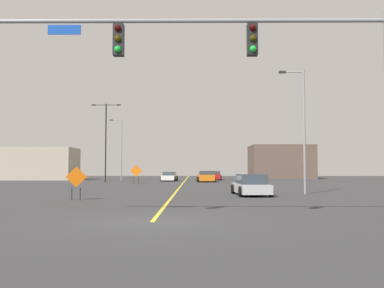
# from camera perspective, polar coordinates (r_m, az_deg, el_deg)

# --- Properties ---
(ground) EXTENTS (155.49, 155.49, 0.00)m
(ground) POSITION_cam_1_polar(r_m,az_deg,el_deg) (13.92, -5.41, -10.43)
(ground) COLOR #38383A
(road_centre_stripe) EXTENTS (0.16, 86.38, 0.01)m
(road_centre_stripe) POSITION_cam_1_polar(r_m,az_deg,el_deg) (56.98, -0.98, -4.98)
(road_centre_stripe) COLOR yellow
(road_centre_stripe) RESTS_ON ground
(traffic_signal_assembly) EXTENTS (13.35, 0.44, 6.95)m
(traffic_signal_assembly) POSITION_cam_1_polar(r_m,az_deg,el_deg) (14.31, 7.88, 11.36)
(traffic_signal_assembly) COLOR gray
(traffic_signal_assembly) RESTS_ON ground
(street_lamp_near_left) EXTENTS (3.61, 0.24, 9.73)m
(street_lamp_near_left) POSITION_cam_1_polar(r_m,az_deg,el_deg) (53.61, -11.54, 1.02)
(street_lamp_near_left) COLOR black
(street_lamp_near_left) RESTS_ON ground
(street_lamp_mid_right) EXTENTS (1.72, 0.24, 8.35)m
(street_lamp_mid_right) POSITION_cam_1_polar(r_m,az_deg,el_deg) (29.29, 14.65, 2.43)
(street_lamp_mid_right) COLOR gray
(street_lamp_mid_right) RESTS_ON ground
(street_lamp_far_left) EXTENTS (1.78, 0.24, 8.55)m
(street_lamp_far_left) POSITION_cam_1_polar(r_m,az_deg,el_deg) (59.69, -9.59, -0.35)
(street_lamp_far_left) COLOR gray
(street_lamp_far_left) RESTS_ON ground
(construction_sign_left_shoulder) EXTENTS (1.11, 0.27, 1.82)m
(construction_sign_left_shoulder) POSITION_cam_1_polar(r_m,az_deg,el_deg) (23.79, -15.33, -4.56)
(construction_sign_left_shoulder) COLOR orange
(construction_sign_left_shoulder) RESTS_ON ground
(construction_sign_median_far) EXTENTS (1.26, 0.23, 2.07)m
(construction_sign_median_far) POSITION_cam_1_polar(r_m,az_deg,el_deg) (46.32, -7.54, -3.72)
(construction_sign_median_far) COLOR orange
(construction_sign_median_far) RESTS_ON ground
(car_white_far) EXTENTS (2.12, 3.94, 1.22)m
(car_white_far) POSITION_cam_1_polar(r_m,az_deg,el_deg) (55.81, -3.08, -4.41)
(car_white_far) COLOR white
(car_white_far) RESTS_ON ground
(car_orange_passing) EXTENTS (2.31, 4.17, 1.37)m
(car_orange_passing) POSITION_cam_1_polar(r_m,az_deg,el_deg) (52.70, 1.89, -4.40)
(car_orange_passing) COLOR orange
(car_orange_passing) RESTS_ON ground
(car_silver_distant) EXTENTS (2.24, 4.61, 1.35)m
(car_silver_distant) POSITION_cam_1_polar(r_m,az_deg,el_deg) (27.26, 7.96, -5.55)
(car_silver_distant) COLOR #B7BABF
(car_silver_distant) RESTS_ON ground
(car_red_mid) EXTENTS (2.14, 4.55, 1.28)m
(car_red_mid) POSITION_cam_1_polar(r_m,az_deg,el_deg) (60.93, 3.09, -4.29)
(car_red_mid) COLOR red
(car_red_mid) RESTS_ON ground
(roadside_building_west) EXTENTS (11.63, 6.14, 4.65)m
(roadside_building_west) POSITION_cam_1_polar(r_m,az_deg,el_deg) (65.70, -20.41, -2.52)
(roadside_building_west) COLOR #B2A893
(roadside_building_west) RESTS_ON ground
(roadside_building_east) EXTENTS (9.79, 8.05, 5.39)m
(roadside_building_east) POSITION_cam_1_polar(r_m,az_deg,el_deg) (70.71, 11.84, -2.39)
(roadside_building_east) COLOR brown
(roadside_building_east) RESTS_ON ground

